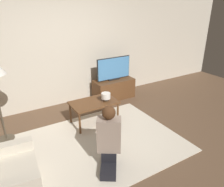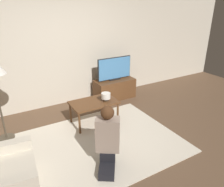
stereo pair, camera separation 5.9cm
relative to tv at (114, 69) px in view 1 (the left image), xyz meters
The scene contains 8 objects.
ground_plane 2.09m from the tv, 127.26° to the right, with size 10.00×10.00×0.00m, color brown.
wall_back 1.35m from the tv, 162.13° to the left, with size 10.00×0.06×2.60m.
rug 2.09m from the tv, 127.26° to the right, with size 2.62×2.08×0.02m.
tv_stand 0.53m from the tv, 90.00° to the right, with size 0.99×0.46×0.49m.
tv is the anchor object (origin of this frame).
coffee_table 1.35m from the tv, 138.68° to the right, with size 0.90×0.55×0.47m.
person_kneeling 2.49m from the tv, 122.95° to the right, with size 0.63×0.78×0.97m.
table_lamp 1.24m from the tv, 128.51° to the right, with size 0.18×0.18×0.17m.
Camera 1 is at (-1.48, -2.79, 2.28)m, focal length 35.00 mm.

